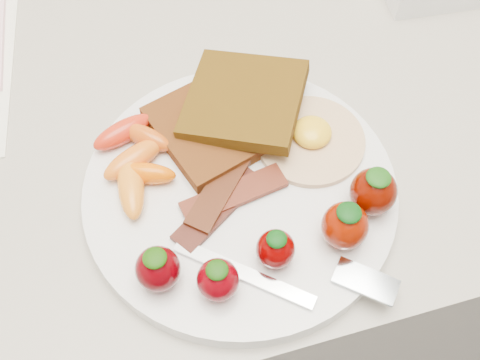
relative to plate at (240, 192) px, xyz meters
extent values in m
cube|color=gray|center=(0.01, 0.16, -0.46)|extent=(2.00, 0.60, 0.90)
cylinder|color=white|center=(0.00, 0.00, 0.00)|extent=(0.27, 0.27, 0.02)
cube|color=black|center=(0.00, 0.06, 0.02)|extent=(0.13, 0.13, 0.01)
cube|color=black|center=(0.02, 0.07, 0.03)|extent=(0.14, 0.14, 0.02)
cylinder|color=beige|center=(0.07, 0.03, 0.01)|extent=(0.10, 0.10, 0.01)
ellipsoid|color=yellow|center=(0.08, 0.03, 0.02)|extent=(0.04, 0.04, 0.02)
cube|color=black|center=(-0.02, -0.02, 0.01)|extent=(0.09, 0.07, 0.00)
cube|color=black|center=(-0.01, -0.01, 0.01)|extent=(0.09, 0.04, 0.00)
cube|color=black|center=(-0.02, 0.00, 0.02)|extent=(0.08, 0.08, 0.00)
ellipsoid|color=orange|center=(-0.08, 0.05, 0.02)|extent=(0.06, 0.04, 0.02)
ellipsoid|color=#E85E00|center=(-0.07, 0.03, 0.02)|extent=(0.05, 0.04, 0.02)
ellipsoid|color=orange|center=(-0.09, 0.02, 0.02)|extent=(0.03, 0.07, 0.02)
ellipsoid|color=#C54D0F|center=(-0.07, 0.07, 0.02)|extent=(0.05, 0.05, 0.02)
ellipsoid|color=red|center=(-0.09, 0.08, 0.02)|extent=(0.06, 0.04, 0.02)
ellipsoid|color=#4A0005|center=(-0.08, -0.06, 0.03)|extent=(0.03, 0.03, 0.04)
ellipsoid|color=#163F06|center=(-0.08, -0.06, 0.05)|extent=(0.02, 0.02, 0.01)
ellipsoid|color=#5C0007|center=(-0.04, -0.09, 0.03)|extent=(0.03, 0.03, 0.04)
ellipsoid|color=#143C08|center=(-0.04, -0.09, 0.05)|extent=(0.02, 0.02, 0.01)
ellipsoid|color=#560000|center=(0.01, -0.07, 0.03)|extent=(0.03, 0.03, 0.03)
ellipsoid|color=#08380A|center=(0.01, -0.07, 0.04)|extent=(0.02, 0.02, 0.01)
ellipsoid|color=#6D1000|center=(0.07, -0.07, 0.03)|extent=(0.04, 0.04, 0.04)
ellipsoid|color=#09350B|center=(0.07, -0.07, 0.05)|extent=(0.02, 0.02, 0.01)
ellipsoid|color=#4C0900|center=(0.10, -0.05, 0.03)|extent=(0.04, 0.04, 0.04)
ellipsoid|color=#15470D|center=(0.10, -0.05, 0.05)|extent=(0.02, 0.02, 0.01)
cube|color=white|center=(-0.02, -0.08, 0.01)|extent=(0.10, 0.09, 0.00)
cube|color=silver|center=(0.07, -0.11, 0.01)|extent=(0.05, 0.05, 0.00)
camera|label=1|loc=(-0.07, -0.26, 0.45)|focal=45.00mm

